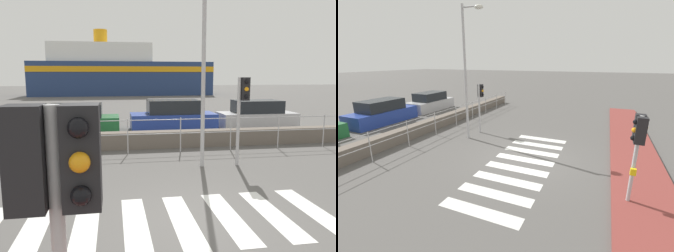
% 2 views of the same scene
% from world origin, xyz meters
% --- Properties ---
extents(ground_plane, '(160.00, 160.00, 0.00)m').
position_xyz_m(ground_plane, '(0.00, 0.00, 0.00)').
color(ground_plane, '#565451').
extents(sidewalk_brick, '(24.00, 1.80, 0.12)m').
position_xyz_m(sidewalk_brick, '(0.00, -4.10, 0.06)').
color(sidewalk_brick, brown).
rests_on(sidewalk_brick, ground_plane).
extents(crosswalk, '(6.75, 2.40, 0.01)m').
position_xyz_m(crosswalk, '(-0.60, 0.00, 0.00)').
color(crosswalk, silver).
rests_on(crosswalk, ground_plane).
extents(seawall, '(22.76, 0.55, 0.62)m').
position_xyz_m(seawall, '(0.00, 6.32, 0.31)').
color(seawall, '#6B6056').
rests_on(seawall, ground_plane).
extents(harbor_fence, '(20.52, 0.04, 1.24)m').
position_xyz_m(harbor_fence, '(-0.00, 5.45, 0.81)').
color(harbor_fence, '#B2B2B5').
rests_on(harbor_fence, ground_plane).
extents(traffic_light_near, '(0.58, 0.41, 2.54)m').
position_xyz_m(traffic_light_near, '(-1.78, -3.61, 1.98)').
color(traffic_light_near, '#B2B2B5').
rests_on(traffic_light_near, ground_plane).
extents(traffic_light_far, '(0.34, 0.32, 2.65)m').
position_xyz_m(traffic_light_far, '(2.39, 3.47, 1.95)').
color(traffic_light_far, '#B2B2B5').
rests_on(traffic_light_far, ground_plane).
extents(streetlamp, '(0.32, 1.12, 6.30)m').
position_xyz_m(streetlamp, '(1.20, 3.36, 3.88)').
color(streetlamp, '#B2B2B5').
rests_on(streetlamp, ground_plane).
extents(parked_car_blue, '(4.22, 1.72, 1.50)m').
position_xyz_m(parked_car_blue, '(1.55, 10.30, 0.64)').
color(parked_car_blue, '#233D9E').
rests_on(parked_car_blue, ground_plane).
extents(parked_car_silver, '(3.96, 1.70, 1.42)m').
position_xyz_m(parked_car_silver, '(6.01, 10.30, 0.61)').
color(parked_car_silver, '#BCBCC1').
rests_on(parked_car_silver, ground_plane).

